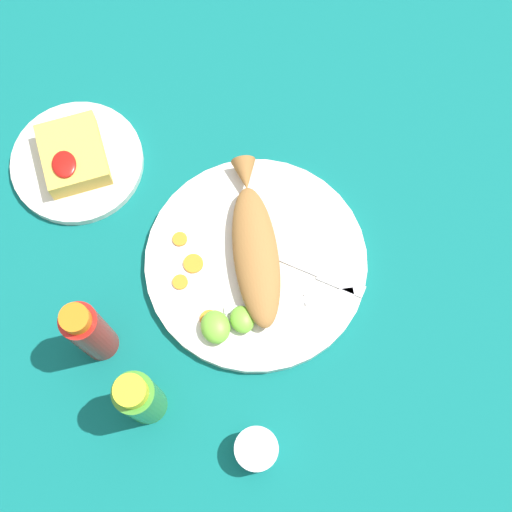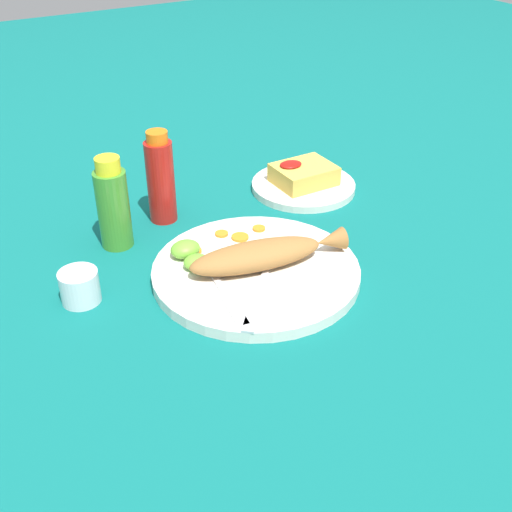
# 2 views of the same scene
# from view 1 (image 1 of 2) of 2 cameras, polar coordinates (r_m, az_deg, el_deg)

# --- Properties ---
(ground_plane) EXTENTS (4.00, 4.00, 0.00)m
(ground_plane) POSITION_cam_1_polar(r_m,az_deg,el_deg) (1.04, -0.00, -0.64)
(ground_plane) COLOR #0C605B
(main_plate) EXTENTS (0.32, 0.32, 0.02)m
(main_plate) POSITION_cam_1_polar(r_m,az_deg,el_deg) (1.03, -0.00, -0.50)
(main_plate) COLOR silver
(main_plate) RESTS_ON ground_plane
(fried_fish) EXTENTS (0.26, 0.10, 0.04)m
(fried_fish) POSITION_cam_1_polar(r_m,az_deg,el_deg) (1.01, -0.09, 0.69)
(fried_fish) COLOR #996633
(fried_fish) RESTS_ON main_plate
(fork_near) EXTENTS (0.13, 0.15, 0.00)m
(fork_near) POSITION_cam_1_polar(r_m,az_deg,el_deg) (1.02, 4.52, -1.20)
(fork_near) COLOR silver
(fork_near) RESTS_ON main_plate
(fork_far) EXTENTS (0.04, 0.18, 0.00)m
(fork_far) POSITION_cam_1_polar(r_m,az_deg,el_deg) (1.01, 3.41, -3.61)
(fork_far) COLOR silver
(fork_far) RESTS_ON main_plate
(carrot_slice_near) EXTENTS (0.02, 0.02, 0.00)m
(carrot_slice_near) POSITION_cam_1_polar(r_m,az_deg,el_deg) (1.04, -6.11, 1.35)
(carrot_slice_near) COLOR orange
(carrot_slice_near) RESTS_ON main_plate
(carrot_slice_mid) EXTENTS (0.02, 0.02, 0.00)m
(carrot_slice_mid) POSITION_cam_1_polar(r_m,az_deg,el_deg) (1.02, -6.07, -2.14)
(carrot_slice_mid) COLOR orange
(carrot_slice_mid) RESTS_ON main_plate
(carrot_slice_far) EXTENTS (0.03, 0.03, 0.00)m
(carrot_slice_far) POSITION_cam_1_polar(r_m,az_deg,el_deg) (1.03, -5.04, -0.60)
(carrot_slice_far) COLOR orange
(carrot_slice_far) RESTS_ON main_plate
(carrot_slice_extra) EXTENTS (0.03, 0.03, 0.00)m
(carrot_slice_extra) POSITION_cam_1_polar(r_m,az_deg,el_deg) (1.00, -3.75, -5.06)
(carrot_slice_extra) COLOR orange
(carrot_slice_extra) RESTS_ON main_plate
(lime_wedge_main) EXTENTS (0.05, 0.04, 0.03)m
(lime_wedge_main) POSITION_cam_1_polar(r_m,az_deg,el_deg) (0.99, -3.26, -5.69)
(lime_wedge_main) COLOR #6BB233
(lime_wedge_main) RESTS_ON main_plate
(lime_wedge_side) EXTENTS (0.04, 0.03, 0.02)m
(lime_wedge_side) POSITION_cam_1_polar(r_m,az_deg,el_deg) (0.99, -1.11, -5.11)
(lime_wedge_side) COLOR #6BB233
(lime_wedge_side) RESTS_ON main_plate
(hot_sauce_bottle_red) EXTENTS (0.05, 0.05, 0.17)m
(hot_sauce_bottle_red) POSITION_cam_1_polar(r_m,az_deg,el_deg) (0.96, -13.18, -5.94)
(hot_sauce_bottle_red) COLOR #B21914
(hot_sauce_bottle_red) RESTS_ON ground_plane
(hot_sauce_bottle_green) EXTENTS (0.05, 0.05, 0.16)m
(hot_sauce_bottle_green) POSITION_cam_1_polar(r_m,az_deg,el_deg) (0.94, -9.25, -11.18)
(hot_sauce_bottle_green) COLOR #3D8428
(hot_sauce_bottle_green) RESTS_ON ground_plane
(salt_cup) EXTENTS (0.06, 0.06, 0.05)m
(salt_cup) POSITION_cam_1_polar(r_m,az_deg,el_deg) (0.97, 0.03, -15.25)
(salt_cup) COLOR silver
(salt_cup) RESTS_ON ground_plane
(side_plate_fries) EXTENTS (0.20, 0.20, 0.01)m
(side_plate_fries) POSITION_cam_1_polar(r_m,az_deg,el_deg) (1.13, -14.10, 7.29)
(side_plate_fries) COLOR silver
(side_plate_fries) RESTS_ON ground_plane
(fries_pile) EXTENTS (0.11, 0.09, 0.04)m
(fries_pile) POSITION_cam_1_polar(r_m,az_deg,el_deg) (1.11, -14.43, 7.81)
(fries_pile) COLOR gold
(fries_pile) RESTS_ON side_plate_fries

